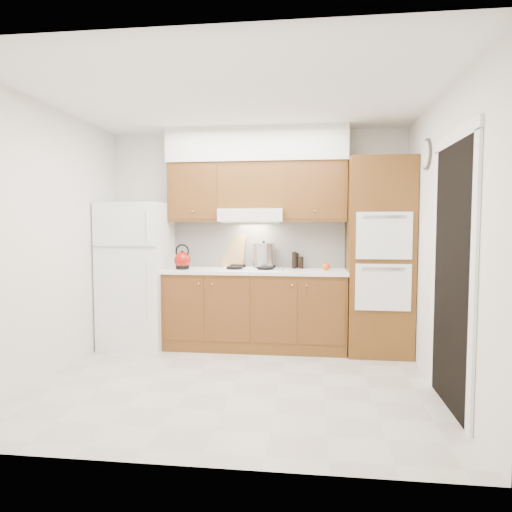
{
  "coord_description": "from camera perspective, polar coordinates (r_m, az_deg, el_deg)",
  "views": [
    {
      "loc": [
        0.68,
        -4.1,
        1.47
      ],
      "look_at": [
        0.12,
        0.45,
        1.15
      ],
      "focal_mm": 32.0,
      "sensor_mm": 36.0,
      "label": 1
    }
  ],
  "objects": [
    {
      "name": "upper_cab_left",
      "position": [
        5.63,
        -7.48,
        7.83
      ],
      "size": [
        0.63,
        0.33,
        0.7
      ],
      "primitive_type": "cube",
      "color": "brown",
      "rests_on": "wall_back"
    },
    {
      "name": "wall_clock",
      "position": [
        4.83,
        20.56,
        11.83
      ],
      "size": [
        0.02,
        0.3,
        0.3
      ],
      "primitive_type": "cylinder",
      "rotation": [
        0.0,
        1.57,
        0.0
      ],
      "color": "#3F3833",
      "rests_on": "wall_right"
    },
    {
      "name": "orange_near",
      "position": [
        5.29,
        8.81,
        -1.41
      ],
      "size": [
        0.09,
        0.09,
        0.07
      ],
      "primitive_type": "sphere",
      "rotation": [
        0.0,
        0.0,
        0.4
      ],
      "color": "orange",
      "rests_on": "countertop"
    },
    {
      "name": "kettle",
      "position": [
        5.43,
        -9.19,
        -0.52
      ],
      "size": [
        0.26,
        0.26,
        0.19
      ],
      "primitive_type": "sphere",
      "rotation": [
        0.0,
        0.0,
        0.43
      ],
      "color": "maroon",
      "rests_on": "countertop"
    },
    {
      "name": "floor",
      "position": [
        4.41,
        -2.4,
        -15.47
      ],
      "size": [
        3.6,
        3.6,
        0.0
      ],
      "primitive_type": "plane",
      "color": "beige",
      "rests_on": "ground"
    },
    {
      "name": "range_hood",
      "position": [
        5.43,
        -0.51,
        5.1
      ],
      "size": [
        0.75,
        0.45,
        0.15
      ],
      "primitive_type": "cube",
      "color": "silver",
      "rests_on": "wall_back"
    },
    {
      "name": "upper_cab_right",
      "position": [
        5.45,
        7.38,
        7.95
      ],
      "size": [
        0.73,
        0.33,
        0.7
      ],
      "primitive_type": "cube",
      "color": "brown",
      "rests_on": "wall_back"
    },
    {
      "name": "backsplash",
      "position": [
        5.63,
        0.28,
        1.45
      ],
      "size": [
        2.11,
        0.03,
        0.56
      ],
      "primitive_type": "cube",
      "color": "white",
      "rests_on": "countertop"
    },
    {
      "name": "fridge",
      "position": [
        5.68,
        -14.65,
        -2.31
      ],
      "size": [
        0.75,
        0.72,
        1.72
      ],
      "primitive_type": "cube",
      "color": "white",
      "rests_on": "floor"
    },
    {
      "name": "stock_pot",
      "position": [
        5.47,
        0.96,
        0.15
      ],
      "size": [
        0.3,
        0.3,
        0.27
      ],
      "primitive_type": "cylinder",
      "rotation": [
        0.0,
        0.0,
        -0.19
      ],
      "color": "silver",
      "rests_on": "cooktop"
    },
    {
      "name": "condiment_b",
      "position": [
        5.57,
        5.05,
        -0.54
      ],
      "size": [
        0.07,
        0.07,
        0.18
      ],
      "primitive_type": "cylinder",
      "rotation": [
        0.0,
        0.0,
        0.4
      ],
      "color": "black",
      "rests_on": "countertop"
    },
    {
      "name": "wall_left",
      "position": [
        4.8,
        -24.18,
        1.61
      ],
      "size": [
        0.02,
        3.0,
        2.6
      ],
      "primitive_type": "cube",
      "color": "silver",
      "rests_on": "floor"
    },
    {
      "name": "base_cabinets",
      "position": [
        5.44,
        -0.08,
        -6.81
      ],
      "size": [
        2.11,
        0.6,
        0.9
      ],
      "primitive_type": "cube",
      "color": "brown",
      "rests_on": "floor"
    },
    {
      "name": "cutting_board",
      "position": [
        5.65,
        -2.84,
        0.64
      ],
      "size": [
        0.31,
        0.19,
        0.39
      ],
      "primitive_type": "cube",
      "rotation": [
        -0.21,
        0.0,
        -0.35
      ],
      "color": "tan",
      "rests_on": "countertop"
    },
    {
      "name": "oven_cabinet",
      "position": [
        5.35,
        15.11,
        -0.12
      ],
      "size": [
        0.7,
        0.65,
        2.2
      ],
      "primitive_type": "cube",
      "color": "brown",
      "rests_on": "floor"
    },
    {
      "name": "doorway",
      "position": [
        3.94,
        23.28,
        -2.46
      ],
      "size": [
        0.02,
        0.9,
        2.1
      ],
      "primitive_type": "cube",
      "color": "black",
      "rests_on": "floor"
    },
    {
      "name": "countertop",
      "position": [
        5.36,
        -0.09,
        -1.9
      ],
      "size": [
        2.13,
        0.62,
        0.04
      ],
      "primitive_type": "cube",
      "color": "white",
      "rests_on": "base_cabinets"
    },
    {
      "name": "ceiling",
      "position": [
        4.31,
        -2.5,
        19.18
      ],
      "size": [
        3.6,
        3.6,
        0.0
      ],
      "primitive_type": "plane",
      "color": "white",
      "rests_on": "wall_back"
    },
    {
      "name": "orange_far",
      "position": [
        5.29,
        8.76,
        -1.33
      ],
      "size": [
        0.11,
        0.11,
        0.09
      ],
      "primitive_type": "sphere",
      "rotation": [
        0.0,
        0.0,
        0.41
      ],
      "color": "#F94F0D",
      "rests_on": "countertop"
    },
    {
      "name": "condiment_a",
      "position": [
        5.47,
        4.81,
        -0.52
      ],
      "size": [
        0.06,
        0.06,
        0.2
      ],
      "primitive_type": "cylinder",
      "rotation": [
        0.0,
        0.0,
        -0.02
      ],
      "color": "black",
      "rests_on": "countertop"
    },
    {
      "name": "soffit",
      "position": [
        5.54,
        0.08,
        13.65
      ],
      "size": [
        2.13,
        0.36,
        0.4
      ],
      "primitive_type": "cube",
      "color": "silver",
      "rests_on": "wall_back"
    },
    {
      "name": "condiment_c",
      "position": [
        5.48,
        5.7,
        -0.83
      ],
      "size": [
        0.07,
        0.07,
        0.14
      ],
      "primitive_type": "cylinder",
      "rotation": [
        0.0,
        0.0,
        0.39
      ],
      "color": "black",
      "rests_on": "countertop"
    },
    {
      "name": "wall_right",
      "position": [
        4.26,
        22.21,
        1.4
      ],
      "size": [
        0.02,
        3.0,
        2.6
      ],
      "primitive_type": "cube",
      "color": "silver",
      "rests_on": "floor"
    },
    {
      "name": "cooktop",
      "position": [
        5.39,
        -0.6,
        -1.59
      ],
      "size": [
        0.74,
        0.5,
        0.01
      ],
      "primitive_type": "cube",
      "color": "white",
      "rests_on": "countertop"
    },
    {
      "name": "wall_back",
      "position": [
        5.65,
        0.04,
        2.27
      ],
      "size": [
        3.6,
        0.02,
        2.6
      ],
      "primitive_type": "cube",
      "color": "silver",
      "rests_on": "floor"
    },
    {
      "name": "upper_cab_over_hood",
      "position": [
        5.5,
        -0.43,
        8.73
      ],
      "size": [
        0.75,
        0.33,
        0.55
      ],
      "primitive_type": "cube",
      "color": "brown",
      "rests_on": "range_hood"
    }
  ]
}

